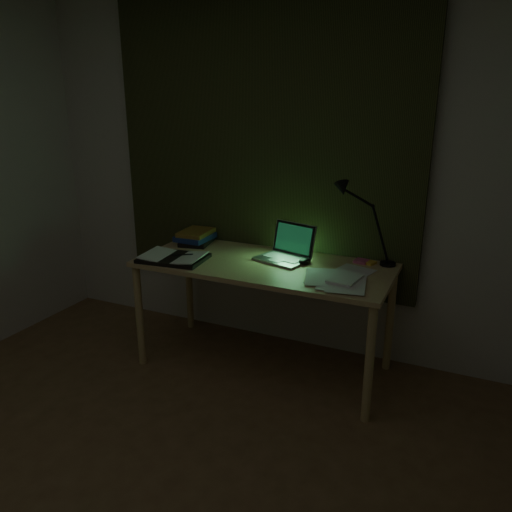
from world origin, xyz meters
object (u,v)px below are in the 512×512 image
(open_textbook, at_px, (174,257))
(loose_papers, at_px, (337,277))
(laptop, at_px, (282,244))
(book_stack, at_px, (196,236))
(desk, at_px, (264,316))
(desk_lamp, at_px, (391,225))

(open_textbook, distance_m, loose_papers, 1.07)
(laptop, bearing_deg, book_stack, -172.98)
(laptop, distance_m, open_textbook, 0.71)
(open_textbook, bearing_deg, loose_papers, -0.11)
(open_textbook, height_order, book_stack, book_stack)
(laptop, xyz_separation_m, book_stack, (-0.71, 0.11, -0.06))
(book_stack, distance_m, loose_papers, 1.17)
(laptop, bearing_deg, open_textbook, -140.48)
(open_textbook, bearing_deg, desk, 12.81)
(desk, relative_size, loose_papers, 4.42)
(book_stack, distance_m, desk_lamp, 1.37)
(laptop, height_order, desk_lamp, desk_lamp)
(desk, relative_size, desk_lamp, 3.07)
(open_textbook, relative_size, loose_papers, 1.12)
(laptop, xyz_separation_m, open_textbook, (-0.64, -0.28, -0.10))
(desk, bearing_deg, desk_lamp, 21.25)
(laptop, distance_m, book_stack, 0.72)
(book_stack, bearing_deg, desk_lamp, 3.31)
(laptop, xyz_separation_m, loose_papers, (0.42, -0.17, -0.10))
(book_stack, relative_size, desk_lamp, 0.49)
(book_stack, bearing_deg, desk, -18.09)
(desk, distance_m, open_textbook, 0.70)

